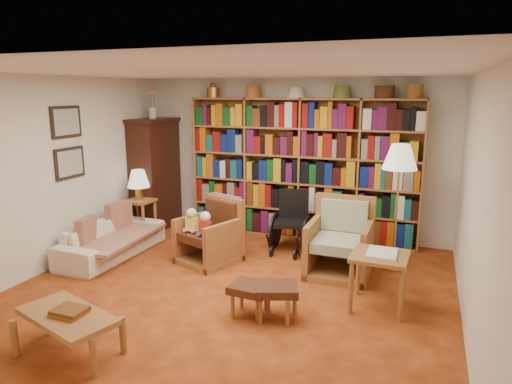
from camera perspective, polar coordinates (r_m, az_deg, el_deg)
The scene contains 23 objects.
floor at distance 5.45m, azimuth -3.37°, elevation -12.43°, with size 5.00×5.00×0.00m, color #B84B1C.
ceiling at distance 4.96m, azimuth -3.75°, elevation 14.83°, with size 5.00×5.00×0.00m, color white.
wall_back at distance 7.37m, azimuth 4.50°, elevation 4.27°, with size 5.00×5.00×0.00m, color silver.
wall_front at distance 3.05m, azimuth -23.49°, elevation -8.56°, with size 5.00×5.00×0.00m, color silver.
wall_left at distance 6.49m, azimuth -24.12°, elevation 2.10°, with size 5.00×5.00×0.00m, color silver.
wall_right at distance 4.65m, azimuth 25.83°, elevation -1.77°, with size 5.00×5.00×0.00m, color silver.
bookshelf at distance 7.17m, azimuth 5.63°, elevation 3.37°, with size 3.60×0.30×2.42m.
curio_cabinet at distance 7.92m, azimuth -12.48°, elevation 2.40°, with size 0.50×0.95×2.40m.
framed_pictures at distance 6.64m, azimuth -22.46°, elevation 5.73°, with size 0.03×0.52×0.97m.
sofa at distance 6.80m, azimuth -17.55°, elevation -5.65°, with size 0.66×1.69×0.49m, color beige.
sofa_throw at distance 6.76m, azimuth -17.24°, elevation -5.28°, with size 0.80×1.50×0.04m, color beige.
cushion_left at distance 7.09m, azimuth -16.74°, elevation -3.17°, with size 0.13×0.42×0.42m, color maroon.
cushion_right at distance 6.57m, azimuth -20.44°, elevation -4.65°, with size 0.12×0.37×0.37m, color maroon.
side_table_lamp at distance 7.45m, azimuth -14.28°, elevation -2.20°, with size 0.42×0.42×0.63m.
table_lamp at distance 7.34m, azimuth -14.49°, elevation 1.51°, with size 0.35×0.35×0.48m.
armchair_leather at distance 6.34m, azimuth -5.60°, elevation -5.34°, with size 0.94×0.94×0.89m.
armchair_sage at distance 6.01m, azimuth 10.55°, elevation -6.45°, with size 0.77×0.81×0.97m.
wheelchair at distance 6.71m, azimuth 4.39°, elevation -3.93°, with size 0.53×0.72×0.89m.
floor_lamp at distance 6.02m, azimuth 17.54°, elevation 3.59°, with size 0.44×0.44×1.65m.
side_table_papers at distance 5.08m, azimuth 15.18°, elevation -8.50°, with size 0.60×0.60×0.64m.
footstool_a at distance 4.82m, azimuth -0.67°, elevation -12.18°, with size 0.43×0.37×0.35m.
footstool_b at distance 4.78m, azimuth 2.59°, elevation -12.28°, with size 0.52×0.49×0.36m.
coffee_table at distance 4.47m, azimuth -22.51°, elevation -14.43°, with size 1.05×0.74×0.45m.
Camera 1 is at (2.05, -4.51, 2.29)m, focal length 32.00 mm.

